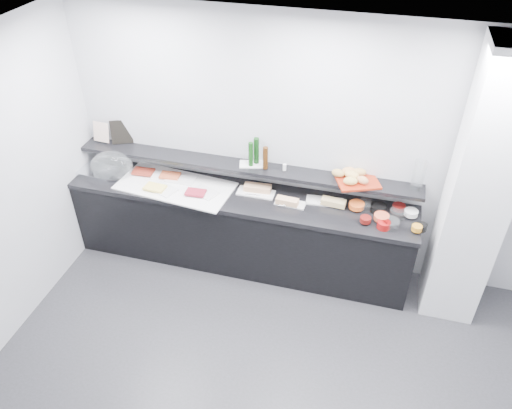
% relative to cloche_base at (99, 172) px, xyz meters
% --- Properties ---
extents(ground, '(5.00, 5.00, 0.00)m').
position_rel_cloche_base_xyz_m(ground, '(2.29, -1.69, -0.92)').
color(ground, '#2D2D30').
rests_on(ground, ground).
extents(back_wall, '(5.00, 0.02, 2.70)m').
position_rel_cloche_base_xyz_m(back_wall, '(2.29, 0.31, 0.43)').
color(back_wall, '#B2B4BA').
rests_on(back_wall, ground).
extents(ceiling, '(5.00, 5.00, 0.00)m').
position_rel_cloche_base_xyz_m(ceiling, '(2.29, -1.69, 1.78)').
color(ceiling, white).
rests_on(ceiling, back_wall).
extents(column, '(0.50, 0.50, 2.70)m').
position_rel_cloche_base_xyz_m(column, '(3.79, -0.04, 0.43)').
color(column, silver).
rests_on(column, ground).
extents(buffet_cabinet, '(3.60, 0.60, 0.85)m').
position_rel_cloche_base_xyz_m(buffet_cabinet, '(1.59, 0.01, -0.50)').
color(buffet_cabinet, black).
rests_on(buffet_cabinet, ground).
extents(counter_top, '(3.62, 0.62, 0.05)m').
position_rel_cloche_base_xyz_m(counter_top, '(1.59, 0.01, -0.05)').
color(counter_top, black).
rests_on(counter_top, buffet_cabinet).
extents(wall_shelf, '(3.60, 0.25, 0.04)m').
position_rel_cloche_base_xyz_m(wall_shelf, '(1.59, 0.19, 0.21)').
color(wall_shelf, black).
rests_on(wall_shelf, back_wall).
extents(cloche_base, '(0.44, 0.31, 0.04)m').
position_rel_cloche_base_xyz_m(cloche_base, '(0.00, 0.00, 0.00)').
color(cloche_base, silver).
rests_on(cloche_base, counter_top).
extents(cloche_dome, '(0.52, 0.41, 0.34)m').
position_rel_cloche_base_xyz_m(cloche_dome, '(0.18, -0.01, 0.11)').
color(cloche_dome, white).
rests_on(cloche_dome, cloche_base).
extents(linen_runner, '(1.26, 0.69, 0.01)m').
position_rel_cloche_base_xyz_m(linen_runner, '(0.91, -0.02, -0.01)').
color(linen_runner, white).
rests_on(linen_runner, counter_top).
extents(platter_meat_a, '(0.31, 0.25, 0.01)m').
position_rel_cloche_base_xyz_m(platter_meat_a, '(0.71, 0.13, 0.00)').
color(platter_meat_a, white).
rests_on(platter_meat_a, linen_runner).
extents(food_meat_a, '(0.24, 0.16, 0.02)m').
position_rel_cloche_base_xyz_m(food_meat_a, '(0.48, 0.10, 0.02)').
color(food_meat_a, maroon).
rests_on(food_meat_a, platter_meat_a).
extents(platter_salmon, '(0.32, 0.21, 0.01)m').
position_rel_cloche_base_xyz_m(platter_salmon, '(0.92, 0.11, 0.00)').
color(platter_salmon, white).
rests_on(platter_salmon, linen_runner).
extents(food_salmon, '(0.22, 0.15, 0.02)m').
position_rel_cloche_base_xyz_m(food_salmon, '(0.79, 0.10, 0.02)').
color(food_salmon, '#C84E28').
rests_on(food_salmon, platter_salmon).
extents(platter_cheese, '(0.31, 0.26, 0.01)m').
position_rel_cloche_base_xyz_m(platter_cheese, '(0.82, -0.13, 0.00)').
color(platter_cheese, white).
rests_on(platter_cheese, linen_runner).
extents(food_cheese, '(0.23, 0.15, 0.02)m').
position_rel_cloche_base_xyz_m(food_cheese, '(0.74, -0.15, 0.02)').
color(food_cheese, '#FDDF62').
rests_on(food_cheese, platter_cheese).
extents(platter_meat_b, '(0.31, 0.26, 0.01)m').
position_rel_cloche_base_xyz_m(platter_meat_b, '(1.25, -0.07, 0.00)').
color(platter_meat_b, silver).
rests_on(platter_meat_b, linen_runner).
extents(food_meat_b, '(0.21, 0.14, 0.02)m').
position_rel_cloche_base_xyz_m(food_meat_b, '(1.17, -0.12, 0.02)').
color(food_meat_b, maroon).
rests_on(food_meat_b, platter_meat_b).
extents(sandwich_plate_left, '(0.39, 0.17, 0.01)m').
position_rel_cloche_base_xyz_m(sandwich_plate_left, '(1.75, 0.08, -0.01)').
color(sandwich_plate_left, white).
rests_on(sandwich_plate_left, counter_top).
extents(sandwich_food_left, '(0.29, 0.13, 0.06)m').
position_rel_cloche_base_xyz_m(sandwich_food_left, '(1.76, 0.12, 0.02)').
color(sandwich_food_left, tan).
rests_on(sandwich_food_left, sandwich_plate_left).
extents(tongs_left, '(0.16, 0.03, 0.01)m').
position_rel_cloche_base_xyz_m(tongs_left, '(1.74, 0.03, -0.00)').
color(tongs_left, '#B0B4B7').
rests_on(tongs_left, sandwich_plate_left).
extents(sandwich_plate_mid, '(0.31, 0.15, 0.01)m').
position_rel_cloche_base_xyz_m(sandwich_plate_mid, '(2.13, -0.00, -0.01)').
color(sandwich_plate_mid, white).
rests_on(sandwich_plate_mid, counter_top).
extents(sandwich_food_mid, '(0.23, 0.10, 0.06)m').
position_rel_cloche_base_xyz_m(sandwich_food_mid, '(2.11, -0.03, 0.02)').
color(sandwich_food_mid, tan).
rests_on(sandwich_food_mid, sandwich_plate_mid).
extents(tongs_mid, '(0.16, 0.04, 0.01)m').
position_rel_cloche_base_xyz_m(tongs_mid, '(2.10, -0.07, -0.00)').
color(tongs_mid, silver).
rests_on(tongs_mid, sandwich_plate_mid).
extents(sandwich_plate_right, '(0.38, 0.19, 0.01)m').
position_rel_cloche_base_xyz_m(sandwich_plate_right, '(2.46, 0.12, -0.01)').
color(sandwich_plate_right, silver).
rests_on(sandwich_plate_right, counter_top).
extents(sandwich_food_right, '(0.25, 0.12, 0.06)m').
position_rel_cloche_base_xyz_m(sandwich_food_right, '(2.55, 0.08, 0.02)').
color(sandwich_food_right, tan).
rests_on(sandwich_food_right, sandwich_plate_right).
extents(tongs_right, '(0.16, 0.02, 0.01)m').
position_rel_cloche_base_xyz_m(tongs_right, '(2.48, 0.07, -0.00)').
color(tongs_right, '#B2B4B9').
rests_on(tongs_right, sandwich_plate_right).
extents(bowl_glass_fruit, '(0.19, 0.19, 0.07)m').
position_rel_cloche_base_xyz_m(bowl_glass_fruit, '(2.85, 0.12, 0.02)').
color(bowl_glass_fruit, white).
rests_on(bowl_glass_fruit, counter_top).
extents(fill_glass_fruit, '(0.18, 0.18, 0.05)m').
position_rel_cloche_base_xyz_m(fill_glass_fruit, '(2.78, 0.08, 0.03)').
color(fill_glass_fruit, '#E45B1F').
rests_on(fill_glass_fruit, bowl_glass_fruit).
extents(bowl_black_jam, '(0.17, 0.17, 0.07)m').
position_rel_cloche_base_xyz_m(bowl_black_jam, '(2.99, 0.11, 0.02)').
color(bowl_black_jam, black).
rests_on(bowl_black_jam, counter_top).
extents(fill_black_jam, '(0.16, 0.16, 0.05)m').
position_rel_cloche_base_xyz_m(fill_black_jam, '(3.18, 0.16, 0.03)').
color(fill_black_jam, '#63100E').
rests_on(fill_black_jam, bowl_black_jam).
extents(bowl_glass_cream, '(0.18, 0.18, 0.07)m').
position_rel_cloche_base_xyz_m(bowl_glass_cream, '(3.18, 0.08, 0.02)').
color(bowl_glass_cream, white).
rests_on(bowl_glass_cream, counter_top).
extents(fill_glass_cream, '(0.15, 0.15, 0.05)m').
position_rel_cloche_base_xyz_m(fill_glass_cream, '(3.30, 0.10, 0.03)').
color(fill_glass_cream, white).
rests_on(fill_glass_cream, bowl_glass_cream).
extents(bowl_red_jam, '(0.15, 0.15, 0.07)m').
position_rel_cloche_base_xyz_m(bowl_red_jam, '(3.05, -0.14, 0.02)').
color(bowl_red_jam, maroon).
rests_on(bowl_red_jam, counter_top).
extents(fill_red_jam, '(0.12, 0.12, 0.05)m').
position_rel_cloche_base_xyz_m(fill_red_jam, '(2.88, -0.12, 0.03)').
color(fill_red_jam, '#5A100C').
rests_on(fill_red_jam, bowl_red_jam).
extents(bowl_glass_salmon, '(0.18, 0.18, 0.07)m').
position_rel_cloche_base_xyz_m(bowl_glass_salmon, '(3.11, -0.11, 0.02)').
color(bowl_glass_salmon, white).
rests_on(bowl_glass_salmon, counter_top).
extents(fill_glass_salmon, '(0.18, 0.18, 0.05)m').
position_rel_cloche_base_xyz_m(fill_glass_salmon, '(3.03, -0.05, 0.03)').
color(fill_glass_salmon, '#CE5132').
rests_on(fill_glass_salmon, bowl_glass_salmon).
extents(bowl_black_fruit, '(0.11, 0.11, 0.07)m').
position_rel_cloche_base_xyz_m(bowl_black_fruit, '(3.39, -0.08, 0.02)').
color(bowl_black_fruit, black).
rests_on(bowl_black_fruit, counter_top).
extents(fill_black_fruit, '(0.10, 0.10, 0.05)m').
position_rel_cloche_base_xyz_m(fill_black_fruit, '(3.35, -0.13, 0.03)').
color(fill_black_fruit, orange).
rests_on(fill_black_fruit, bowl_black_fruit).
extents(framed_print, '(0.24, 0.16, 0.26)m').
position_rel_cloche_base_xyz_m(framed_print, '(0.19, 0.29, 0.36)').
color(framed_print, black).
rests_on(framed_print, wall_shelf).
extents(print_art, '(0.19, 0.06, 0.22)m').
position_rel_cloche_base_xyz_m(print_art, '(-0.03, 0.23, 0.36)').
color(print_art, beige).
rests_on(print_art, framed_print).
extents(condiment_tray, '(0.27, 0.20, 0.01)m').
position_rel_cloche_base_xyz_m(condiment_tray, '(1.67, 0.22, 0.24)').
color(condiment_tray, white).
rests_on(condiment_tray, wall_shelf).
extents(bottle_green_a, '(0.06, 0.06, 0.26)m').
position_rel_cloche_base_xyz_m(bottle_green_a, '(1.67, 0.19, 0.37)').
color(bottle_green_a, '#103B10').
rests_on(bottle_green_a, condiment_tray).
extents(bottle_brown, '(0.07, 0.07, 0.24)m').
position_rel_cloche_base_xyz_m(bottle_brown, '(1.83, 0.17, 0.36)').
color(bottle_brown, '#3C200B').
rests_on(bottle_brown, condiment_tray).
extents(bottle_green_b, '(0.06, 0.06, 0.28)m').
position_rel_cloche_base_xyz_m(bottle_green_b, '(1.71, 0.26, 0.38)').
color(bottle_green_b, '#0E350F').
rests_on(bottle_green_b, condiment_tray).
extents(bottle_hot, '(0.05, 0.05, 0.18)m').
position_rel_cloche_base_xyz_m(bottle_hot, '(1.82, 0.18, 0.33)').
color(bottle_hot, red).
rests_on(bottle_hot, condiment_tray).
extents(shaker_salt, '(0.03, 0.03, 0.07)m').
position_rel_cloche_base_xyz_m(shaker_salt, '(1.83, 0.17, 0.28)').
color(shaker_salt, silver).
rests_on(shaker_salt, condiment_tray).
extents(shaker_pepper, '(0.05, 0.05, 0.07)m').
position_rel_cloche_base_xyz_m(shaker_pepper, '(2.02, 0.19, 0.28)').
color(shaker_pepper, white).
rests_on(shaker_pepper, condiment_tray).
extents(bread_tray, '(0.47, 0.41, 0.02)m').
position_rel_cloche_base_xyz_m(bread_tray, '(2.76, 0.17, 0.24)').
color(bread_tray, '#9C2710').
rests_on(bread_tray, wall_shelf).
extents(bread_roll_nw, '(0.16, 0.12, 0.08)m').
position_rel_cloche_base_xyz_m(bread_roll_nw, '(2.65, 0.26, 0.29)').
color(bread_roll_nw, tan).
rests_on(bread_roll_nw, bread_tray).
extents(bread_roll_ne, '(0.16, 0.11, 0.08)m').
position_rel_cloche_base_xyz_m(bread_roll_ne, '(2.75, 0.27, 0.29)').
color(bread_roll_ne, '#B58745').
rests_on(bread_roll_ne, bread_tray).
extents(bread_roll_sw, '(0.15, 0.11, 0.08)m').
position_rel_cloche_base_xyz_m(bread_roll_sw, '(2.69, 0.09, 0.29)').
color(bread_roll_sw, tan).
rests_on(bread_roll_sw, bread_tray).
extents(bread_roll_s, '(0.14, 0.12, 0.08)m').
position_rel_cloche_base_xyz_m(bread_roll_s, '(2.80, 0.14, 0.29)').
color(bread_roll_s, '#BE7A48').
rests_on(bread_roll_s, bread_tray).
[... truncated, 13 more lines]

